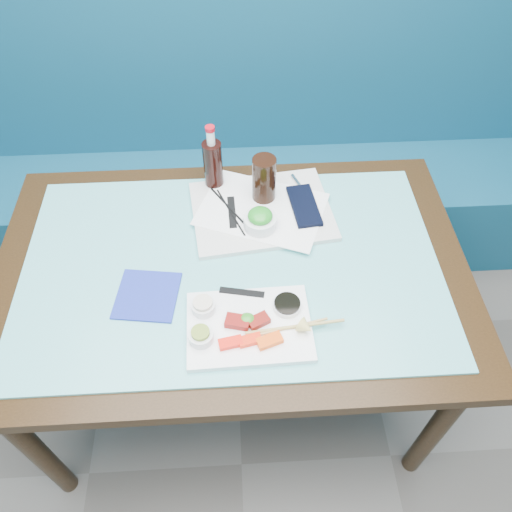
{
  "coord_description": "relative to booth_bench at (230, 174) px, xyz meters",
  "views": [
    {
      "loc": [
        0.02,
        0.54,
        1.9
      ],
      "look_at": [
        0.07,
        1.44,
        0.8
      ],
      "focal_mm": 35.0,
      "sensor_mm": 36.0,
      "label": 1
    }
  ],
  "objects": [
    {
      "name": "fork",
      "position": [
        0.23,
        -0.53,
        0.41
      ],
      "size": [
        0.04,
        0.09,
        0.01
      ],
      "primitive_type": "cylinder",
      "rotation": [
        1.57,
        0.0,
        0.37
      ],
      "color": "silver",
      "rests_on": "serving_tray"
    },
    {
      "name": "salmon_right",
      "position": [
        0.09,
        -1.11,
        0.41
      ],
      "size": [
        0.07,
        0.05,
        0.02
      ],
      "primitive_type": "cube",
      "rotation": [
        0.0,
        0.0,
        0.33
      ],
      "color": "#FF4F0A",
      "rests_on": "sashimi_plate"
    },
    {
      "name": "booth_bench",
      "position": [
        0.0,
        0.0,
        0.0
      ],
      "size": [
        3.0,
        0.56,
        1.17
      ],
      "color": "navy",
      "rests_on": "ground"
    },
    {
      "name": "ginger_fill",
      "position": [
        -0.08,
        -1.0,
        0.43
      ],
      "size": [
        0.07,
        0.07,
        0.01
      ],
      "primitive_type": "cylinder",
      "rotation": [
        0.0,
        0.0,
        -0.4
      ],
      "color": "beige",
      "rests_on": "ramekin_ginger"
    },
    {
      "name": "tuna_left",
      "position": [
        0.01,
        -1.05,
        0.41
      ],
      "size": [
        0.07,
        0.05,
        0.02
      ],
      "primitive_type": "cube",
      "rotation": [
        0.0,
        0.0,
        -0.25
      ],
      "color": "maroon",
      "rests_on": "sashimi_plate"
    },
    {
      "name": "glass_top",
      "position": [
        0.0,
        -0.84,
        0.38
      ],
      "size": [
        1.22,
        0.76,
        0.01
      ],
      "primitive_type": "cube",
      "color": "#5CB8B9",
      "rests_on": "dining_table"
    },
    {
      "name": "cola_glass",
      "position": [
        0.11,
        -0.58,
        0.48
      ],
      "size": [
        0.08,
        0.08,
        0.15
      ],
      "primitive_type": "cylinder",
      "rotation": [
        0.0,
        0.0,
        -0.12
      ],
      "color": "black",
      "rests_on": "serving_tray"
    },
    {
      "name": "seaweed_bowl",
      "position": [
        0.09,
        -0.71,
        0.42
      ],
      "size": [
        0.12,
        0.12,
        0.04
      ],
      "primitive_type": "cylinder",
      "rotation": [
        0.0,
        0.0,
        0.24
      ],
      "color": "white",
      "rests_on": "serving_tray"
    },
    {
      "name": "tuna_right",
      "position": [
        0.07,
        -1.05,
        0.41
      ],
      "size": [
        0.07,
        0.06,
        0.02
      ],
      "primitive_type": "cube",
      "rotation": [
        0.0,
        0.0,
        0.46
      ],
      "color": "maroon",
      "rests_on": "sashimi_plate"
    },
    {
      "name": "tray_sleeve",
      "position": [
        0.01,
        -0.64,
        0.4
      ],
      "size": [
        0.03,
        0.14,
        0.0
      ],
      "primitive_type": "cube",
      "rotation": [
        0.0,
        0.0,
        0.04
      ],
      "color": "black",
      "rests_on": "serving_tray"
    },
    {
      "name": "cola_bottle_neck",
      "position": [
        -0.05,
        -0.5,
        0.59
      ],
      "size": [
        0.03,
        0.03,
        0.05
      ],
      "primitive_type": "cylinder",
      "rotation": [
        0.0,
        0.0,
        -0.17
      ],
      "color": "white",
      "rests_on": "cola_bottle_body"
    },
    {
      "name": "blue_napkin",
      "position": [
        -0.24,
        -0.94,
        0.39
      ],
      "size": [
        0.19,
        0.19,
        0.01
      ],
      "primitive_type": "cube",
      "rotation": [
        0.0,
        0.0,
        -0.14
      ],
      "color": "#1B2B97",
      "rests_on": "glass_top"
    },
    {
      "name": "cola_bottle_cap",
      "position": [
        -0.05,
        -0.5,
        0.62
      ],
      "size": [
        0.03,
        0.03,
        0.01
      ],
      "primitive_type": "cylinder",
      "rotation": [
        0.0,
        0.0,
        -0.07
      ],
      "color": "red",
      "rests_on": "cola_bottle_neck"
    },
    {
      "name": "seaweed_salad",
      "position": [
        0.09,
        -0.71,
        0.45
      ],
      "size": [
        0.1,
        0.1,
        0.04
      ],
      "primitive_type": "ellipsoid",
      "rotation": [
        0.0,
        0.0,
        0.34
      ],
      "color": "#208E22",
      "rests_on": "seaweed_bowl"
    },
    {
      "name": "navy_pouch",
      "position": [
        0.24,
        -0.63,
        0.41
      ],
      "size": [
        0.1,
        0.19,
        0.01
      ],
      "primitive_type": "cube",
      "rotation": [
        0.0,
        0.0,
        0.12
      ],
      "color": "black",
      "rests_on": "serving_tray"
    },
    {
      "name": "seaweed_garnish",
      "position": [
        0.04,
        -1.05,
        0.41
      ],
      "size": [
        0.05,
        0.05,
        0.02
      ],
      "primitive_type": "ellipsoid",
      "rotation": [
        0.0,
        0.0,
        0.32
      ],
      "color": "#2D871F",
      "rests_on": "sashimi_plate"
    },
    {
      "name": "wasabi_fill",
      "position": [
        -0.08,
        -1.09,
        0.43
      ],
      "size": [
        0.06,
        0.06,
        0.01
      ],
      "primitive_type": "cylinder",
      "rotation": [
        0.0,
        0.0,
        -0.21
      ],
      "color": "olive",
      "rests_on": "ramekin_wasabi"
    },
    {
      "name": "salmon_left",
      "position": [
        -0.01,
        -1.11,
        0.41
      ],
      "size": [
        0.07,
        0.04,
        0.01
      ],
      "primitive_type": "cube",
      "rotation": [
        0.0,
        0.0,
        0.19
      ],
      "color": "#FF1A0A",
      "rests_on": "sashimi_plate"
    },
    {
      "name": "black_chopstick_b",
      "position": [
        0.01,
        -0.64,
        0.4
      ],
      "size": [
        0.14,
        0.23,
        0.01
      ],
      "primitive_type": "cylinder",
      "rotation": [
        1.57,
        0.0,
        0.55
      ],
      "color": "black",
      "rests_on": "serving_tray"
    },
    {
      "name": "paper_placemat",
      "position": [
        0.1,
        -0.63,
        0.4
      ],
      "size": [
        0.45,
        0.39,
        0.0
      ],
      "primitive_type": "cube",
      "rotation": [
        0.0,
        0.0,
        -0.38
      ],
      "color": "white",
      "rests_on": "serving_tray"
    },
    {
      "name": "ramekin_wasabi",
      "position": [
        -0.08,
        -1.09,
        0.41
      ],
      "size": [
        0.08,
        0.08,
        0.03
      ],
      "primitive_type": "cylinder",
      "rotation": [
        0.0,
        0.0,
        0.25
      ],
      "color": "white",
      "rests_on": "sashimi_plate"
    },
    {
      "name": "serving_tray",
      "position": [
        0.1,
        -0.63,
        0.39
      ],
      "size": [
        0.47,
        0.38,
        0.02
      ],
      "primitive_type": "cube",
      "rotation": [
        0.0,
        0.0,
        0.12
      ],
      "color": "silver",
      "rests_on": "glass_top"
    },
    {
      "name": "sashimi_plate",
      "position": [
        0.04,
        -1.06,
        0.39
      ],
      "size": [
        0.33,
        0.24,
        0.02
      ],
      "primitive_type": "cube",
      "rotation": [
        0.0,
        0.0,
        0.03
      ],
      "color": "white",
      "rests_on": "glass_top"
    },
    {
      "name": "ramekin_ginger",
      "position": [
        -0.08,
        -1.0,
        0.41
      ],
      "size": [
        0.08,
        0.08,
        0.03
      ],
      "primitive_type": "cylinder",
      "rotation": [
        0.0,
        0.0,
        -0.4
      ],
      "color": "white",
      "rests_on": "sashimi_plate"
    },
    {
      "name": "wooden_chopstick_a",
      "position": [
        0.15,
        -1.07,
        0.4
      ],
      "size": [
        0.2,
        0.05,
        0.01
      ],
      "primitive_type": "cylinder",
      "rotation": [
        1.57,
        0.0,
        -1.36
      ],
      "color": "tan",
      "rests_on": "sashimi_plate"
    },
    {
      "name": "cola_bottle_body",
      "position": [
        -0.05,
        -0.5,
        0.47
      ],
      "size": [
        0.07,
        0.07,
        0.18
      ],
      "primitive_type": "cylinder",
      "rotation": [
        0.0,
        0.0,
        0.09
      ],
      "color": "black",
      "rests_on": "glass_top"
    },
    {
      "name": "lemon_wedge",
      "position": [
        0.19,
        -1.09,
        0.42
      ],
      "size": [
        0.05,
        0.06,
        0.04
      ],
      "primitive_type": "cone",
      "rotation": [
        1.57,
        0.0,
        0.87
      ],
      "color": "#FBE177",
      "rests_on": "sashimi_plate"
    },
    {
      "name": "soy_dish",
      "position": [
        0.15,
        -1.01,
        0.41
      ],
      "size": [
        0.09,
        0.09,
        0.02
      ],
      "primitive_type": "cylinder",
      "rotation": [
        0.0,
        0.0,
        0.25
      ],
      "color": "white",
      "rests_on": "sashimi_plate"
    },
    {
      "name": "black_chopstick_a",
      "position": [
        0.0,
        -0.64,
        0.4
      ],
      "size": [
        0.09,
        0.21,
        0.01
      ],
      "primitive_type": "cylinder",
      "rotation": [
        1.57,
        0.0,
        0.38
      ],
      "color": "black",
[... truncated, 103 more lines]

